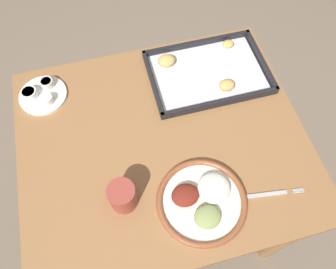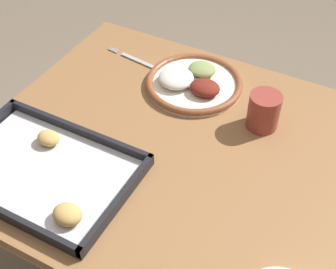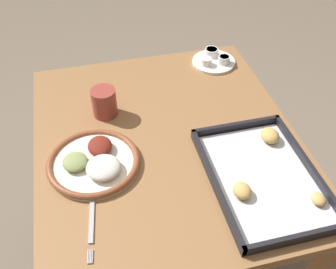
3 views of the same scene
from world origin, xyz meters
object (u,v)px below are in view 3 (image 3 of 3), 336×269
at_px(dinner_plate, 94,162).
at_px(drinking_cup, 104,102).
at_px(baking_tray, 263,175).
at_px(saucer_plate, 214,60).
at_px(fork, 92,219).

distance_m(dinner_plate, drinking_cup, 0.23).
bearing_deg(baking_tray, dinner_plate, -109.46).
height_order(saucer_plate, baking_tray, baking_tray).
xyz_separation_m(fork, drinking_cup, (-0.41, 0.09, 0.05)).
bearing_deg(fork, drinking_cup, 175.48).
height_order(fork, drinking_cup, drinking_cup).
relative_size(fork, saucer_plate, 1.34).
relative_size(saucer_plate, drinking_cup, 1.73).
relative_size(fork, drinking_cup, 2.32).
height_order(fork, baking_tray, baking_tray).
xyz_separation_m(dinner_plate, fork, (0.19, -0.03, -0.01)).
distance_m(dinner_plate, saucer_plate, 0.66).
bearing_deg(dinner_plate, baking_tray, 70.54).
bearing_deg(dinner_plate, fork, -8.65).
xyz_separation_m(fork, saucer_plate, (-0.61, 0.53, 0.01)).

